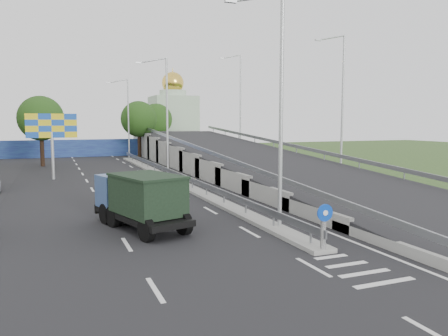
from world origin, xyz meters
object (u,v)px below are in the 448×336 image
lamp_post_mid (165,110)px  billboard (52,130)px  sign_bollard (324,226)px  lamp_post_far (127,114)px  church (173,119)px  dump_truck (140,198)px  lamp_post_near (277,99)px

lamp_post_mid → billboard: size_ratio=1.83×
sign_bollard → lamp_post_far: size_ratio=0.17×
lamp_post_far → billboard: (-9.11, -18.00, -1.62)m
billboard → church: bearing=59.3°
sign_bollard → dump_truck: size_ratio=0.27×
lamp_post_far → church: 17.15m
lamp_post_near → lamp_post_far: size_ratio=1.00×
lamp_post_far → lamp_post_near: bearing=-90.0°
billboard → dump_truck: bearing=-79.7°
church → billboard: bearing=-120.7°
sign_bollard → billboard: size_ratio=0.30×
lamp_post_mid → church: (9.89, 34.00, -0.50)m
sign_bollard → billboard: bearing=109.2°
sign_bollard → church: (10.00, 57.83, 4.28)m
sign_bollard → church: 58.84m
sign_bollard → lamp_post_mid: 24.30m
lamp_post_mid → lamp_post_far: bearing=90.0°
sign_bollard → lamp_post_far: lamp_post_far is taller
lamp_post_mid → lamp_post_far: (0.00, 20.00, 0.00)m
church → dump_truck: church is taller
billboard → sign_bollard: bearing=-70.8°
lamp_post_mid → dump_truck: bearing=-107.7°
lamp_post_mid → church: bearing=73.8°
lamp_post_near → billboard: 23.87m
sign_bollard → church: church is taller
sign_bollard → lamp_post_near: 6.12m
lamp_post_far → billboard: 20.24m
lamp_post_mid → dump_truck: size_ratio=1.66×
lamp_post_far → church: size_ratio=0.73×
lamp_post_mid → lamp_post_far: same height
lamp_post_mid → billboard: (-9.11, 2.00, -1.62)m
lamp_post_mid → sign_bollard: bearing=-90.3°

